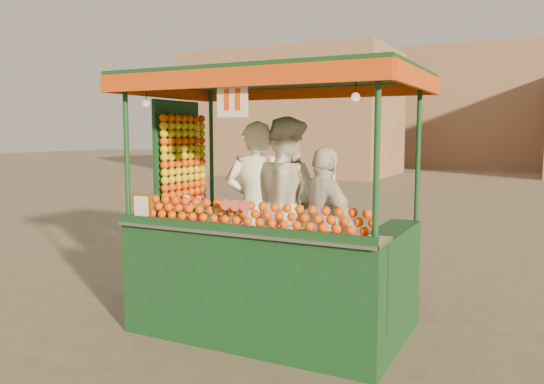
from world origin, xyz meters
The scene contains 7 objects.
ground centered at (0.00, 0.00, 0.00)m, with size 90.00×90.00×0.00m, color brown.
building_left centered at (-9.00, 20.00, 3.00)m, with size 10.00×6.00×6.00m, color #8C6A50.
building_center centered at (-2.00, 30.00, 3.50)m, with size 14.00×7.00×7.00m, color #8C6A50.
juice_cart centered at (0.00, -0.32, 0.89)m, with size 2.99×1.94×2.72m.
vendor_left centered at (-0.28, 0.06, 1.27)m, with size 0.82×0.70×1.92m.
vendor_middle centered at (0.01, 0.22, 1.30)m, with size 1.17×1.06×1.97m.
vendor_right centered at (0.57, -0.02, 1.14)m, with size 1.03×0.86×1.65m.
Camera 1 is at (2.62, -5.28, 2.12)m, focal length 35.79 mm.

